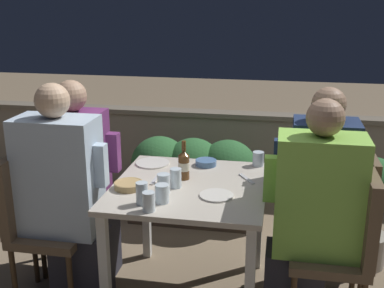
{
  "coord_description": "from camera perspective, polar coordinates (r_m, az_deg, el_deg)",
  "views": [
    {
      "loc": [
        0.48,
        -2.5,
        1.76
      ],
      "look_at": [
        0.0,
        0.07,
        0.95
      ],
      "focal_mm": 45.0,
      "sensor_mm": 36.0,
      "label": 1
    }
  ],
  "objects": [
    {
      "name": "parapet_wall",
      "position": [
        4.45,
        3.89,
        -0.88
      ],
      "size": [
        9.0,
        0.18,
        0.76
      ],
      "color": "gray",
      "rests_on": "ground_plane"
    },
    {
      "name": "dining_table",
      "position": [
        2.79,
        -0.26,
        -6.69
      ],
      "size": [
        0.86,
        0.9,
        0.73
      ],
      "color": "#BCB2A3",
      "rests_on": "ground_plane"
    },
    {
      "name": "planter_hedge",
      "position": [
        3.85,
        0.13,
        -3.77
      ],
      "size": [
        1.01,
        0.47,
        0.69
      ],
      "color": "brown",
      "rests_on": "ground_plane"
    },
    {
      "name": "chair_left_near",
      "position": [
        2.97,
        -18.0,
        -7.84
      ],
      "size": [
        0.41,
        0.4,
        0.91
      ],
      "color": "brown",
      "rests_on": "ground_plane"
    },
    {
      "name": "person_blue_shirt",
      "position": [
        2.84,
        -14.74,
        -6.21
      ],
      "size": [
        0.51,
        0.26,
        1.32
      ],
      "color": "#282833",
      "rests_on": "ground_plane"
    },
    {
      "name": "chair_left_far",
      "position": [
        3.22,
        -16.01,
        -5.68
      ],
      "size": [
        0.41,
        0.4,
        0.91
      ],
      "color": "brown",
      "rests_on": "ground_plane"
    },
    {
      "name": "person_purple_stripe",
      "position": [
        3.1,
        -12.92,
        -4.26
      ],
      "size": [
        0.47,
        0.26,
        1.28
      ],
      "color": "#282833",
      "rests_on": "ground_plane"
    },
    {
      "name": "chair_right_near",
      "position": [
        2.69,
        17.98,
        -10.56
      ],
      "size": [
        0.41,
        0.4,
        0.91
      ],
      "color": "brown",
      "rests_on": "ground_plane"
    },
    {
      "name": "person_green_blouse",
      "position": [
        2.62,
        13.9,
        -8.55
      ],
      "size": [
        0.51,
        0.26,
        1.28
      ],
      "color": "#282833",
      "rests_on": "ground_plane"
    },
    {
      "name": "chair_right_far",
      "position": [
        2.97,
        18.07,
        -7.8
      ],
      "size": [
        0.41,
        0.4,
        0.91
      ],
      "color": "brown",
      "rests_on": "ground_plane"
    },
    {
      "name": "person_navy_jumper",
      "position": [
        2.91,
        14.43,
        -5.79
      ],
      "size": [
        0.47,
        0.26,
        1.28
      ],
      "color": "#282833",
      "rests_on": "ground_plane"
    },
    {
      "name": "beer_bottle",
      "position": [
        2.8,
        -0.98,
        -2.45
      ],
      "size": [
        0.07,
        0.07,
        0.23
      ],
      "color": "brown",
      "rests_on": "dining_table"
    },
    {
      "name": "plate_0",
      "position": [
        2.59,
        2.93,
        -6.1
      ],
      "size": [
        0.18,
        0.18,
        0.01
      ],
      "color": "silver",
      "rests_on": "dining_table"
    },
    {
      "name": "plate_1",
      "position": [
        3.08,
        -4.69,
        -2.27
      ],
      "size": [
        0.22,
        0.22,
        0.01
      ],
      "color": "silver",
      "rests_on": "dining_table"
    },
    {
      "name": "bowl_0",
      "position": [
        2.71,
        -7.51,
        -4.8
      ],
      "size": [
        0.16,
        0.16,
        0.04
      ],
      "color": "tan",
      "rests_on": "dining_table"
    },
    {
      "name": "bowl_1",
      "position": [
        3.04,
        1.66,
        -2.17
      ],
      "size": [
        0.13,
        0.13,
        0.04
      ],
      "color": "#4C709E",
      "rests_on": "dining_table"
    },
    {
      "name": "glass_cup_0",
      "position": [
        2.41,
        -5.15,
        -6.81
      ],
      "size": [
        0.06,
        0.06,
        0.1
      ],
      "color": "silver",
      "rests_on": "dining_table"
    },
    {
      "name": "glass_cup_1",
      "position": [
        2.62,
        -3.39,
        -4.69
      ],
      "size": [
        0.07,
        0.07,
        0.11
      ],
      "color": "silver",
      "rests_on": "dining_table"
    },
    {
      "name": "glass_cup_2",
      "position": [
        2.69,
        -1.95,
        -4.05
      ],
      "size": [
        0.06,
        0.06,
        0.11
      ],
      "color": "silver",
      "rests_on": "dining_table"
    },
    {
      "name": "glass_cup_3",
      "position": [
        2.49,
        -5.96,
        -5.84
      ],
      "size": [
        0.06,
        0.06,
        0.12
      ],
      "color": "silver",
      "rests_on": "dining_table"
    },
    {
      "name": "glass_cup_4",
      "position": [
        2.5,
        -3.57,
        -5.89
      ],
      "size": [
        0.07,
        0.07,
        0.1
      ],
      "color": "silver",
      "rests_on": "dining_table"
    },
    {
      "name": "glass_cup_5",
      "position": [
        3.06,
        7.85,
        -1.75
      ],
      "size": [
        0.07,
        0.07,
        0.09
      ],
      "color": "silver",
      "rests_on": "dining_table"
    },
    {
      "name": "fork_0",
      "position": [
        2.82,
        -4.33,
        -4.18
      ],
      "size": [
        0.03,
        0.17,
        0.01
      ],
      "color": "silver",
      "rests_on": "dining_table"
    },
    {
      "name": "fork_1",
      "position": [
        2.83,
        6.49,
        -4.12
      ],
      "size": [
        0.11,
        0.16,
        0.01
      ],
      "color": "silver",
      "rests_on": "dining_table"
    },
    {
      "name": "potted_plant",
      "position": [
        3.39,
        20.3,
        -6.28
      ],
      "size": [
        0.39,
        0.39,
        0.76
      ],
      "color": "#B2A899",
      "rests_on": "ground_plane"
    }
  ]
}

